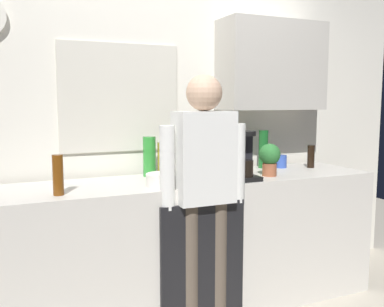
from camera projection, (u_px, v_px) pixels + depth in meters
The scene contains 15 objects.
kitchen_counter at pixel (185, 244), 2.99m from camera, with size 2.78×0.64×0.91m, color beige.
dishwasher_panel at pixel (203, 268), 2.69m from camera, with size 0.56×0.02×0.82m, color black.
back_wall_assembly at pixel (176, 112), 3.29m from camera, with size 4.38×0.42×2.60m.
coffee_maker at pixel (241, 158), 2.91m from camera, with size 0.20×0.20×0.33m.
bottle_olive_oil at pixel (162, 161), 2.94m from camera, with size 0.06×0.06×0.25m, color olive.
bottle_green_wine at pixel (263, 149), 3.42m from camera, with size 0.07×0.07×0.30m, color #195923.
bottle_clear_soda at pixel (149, 157), 3.04m from camera, with size 0.09×0.09×0.28m, color #2D8C33.
bottle_dark_sauce at pixel (311, 156), 3.44m from camera, with size 0.06×0.06×0.18m, color black.
bottle_amber_beer at pixel (58, 175), 2.42m from camera, with size 0.06×0.06×0.23m, color brown.
cup_blue_mug at pixel (281, 161), 3.44m from camera, with size 0.08×0.08×0.10m, color #3351B2.
cup_yellow_cup at pixel (240, 166), 3.23m from camera, with size 0.07×0.07×0.09m, color yellow.
mixing_bowl at pixel (164, 180), 2.69m from camera, with size 0.22×0.22×0.08m, color white.
potted_plant at pixel (270, 157), 3.05m from camera, with size 0.15×0.15×0.23m.
dish_soap at pixel (202, 171), 2.81m from camera, with size 0.06×0.06×0.18m.
person_at_sink at pixel (204, 182), 2.66m from camera, with size 0.57×0.22×1.60m.
Camera 1 is at (-1.13, -2.36, 1.44)m, focal length 40.54 mm.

